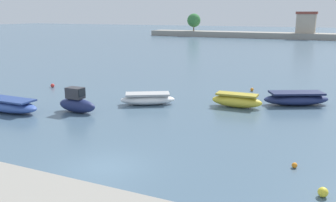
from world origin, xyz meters
The scene contains 11 objects.
ground_plane centered at (0.00, 0.00, 0.00)m, with size 400.00×400.00×0.00m, color #476075.
moored_boat_0 centered at (-12.71, 5.72, 0.51)m, with size 5.36×1.90×1.05m.
moored_boat_1 centered at (-7.88, 7.84, 0.73)m, with size 3.33×1.22×1.94m.
moored_boat_2 centered at (-4.14, 12.37, 0.46)m, with size 4.78×3.73×0.96m.
moored_boat_3 centered at (2.86, 14.60, 0.54)m, with size 4.13×1.50×1.13m.
moored_boat_4 centered at (7.15, 17.44, 0.52)m, with size 5.70×4.21×1.09m.
mooring_buoy_1 centered at (8.57, 3.93, 0.14)m, with size 0.28×0.28×0.28m, color orange.
mooring_buoy_2 centered at (9.98, 1.33, 0.21)m, with size 0.43×0.43×0.43m, color yellow.
mooring_buoy_3 centered at (-16.37, 14.56, 0.20)m, with size 0.40×0.40×0.40m, color red.
mooring_buoy_4 centered at (2.62, 21.42, 0.16)m, with size 0.32×0.32×0.32m, color orange.
distant_shoreline centered at (8.03, 101.98, 2.92)m, with size 96.93×7.83×9.63m.
Camera 1 is at (10.01, -14.03, 7.46)m, focal length 39.30 mm.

